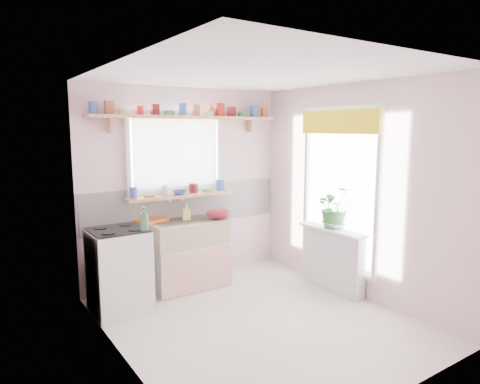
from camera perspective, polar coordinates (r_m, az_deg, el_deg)
room at (r=5.33m, az=2.71°, el=1.86°), size 3.20×3.20×3.20m
sink_unit at (r=5.46m, az=-7.04°, el=-8.09°), size 0.95×0.65×1.11m
cooker at (r=4.89m, az=-15.82°, el=-9.99°), size 0.58×0.58×0.93m
radiator_ledge at (r=5.46m, az=12.29°, el=-8.61°), size 0.22×0.95×0.78m
windowsill at (r=5.47m, az=-8.06°, el=-0.48°), size 1.40×0.22×0.04m
pine_shelf at (r=5.46m, az=-6.79°, el=9.85°), size 2.52×0.24×0.04m
shelf_crockery at (r=5.47m, az=-6.81°, el=10.63°), size 2.47×0.11×0.12m
sill_crockery at (r=5.45m, az=-8.24°, el=0.28°), size 1.35×0.11×0.12m
dish_tray at (r=5.39m, az=-11.69°, el=-3.66°), size 0.42×0.36×0.04m
colander at (r=5.41m, az=-2.97°, el=-2.87°), size 0.32×0.32×0.14m
jade_plant at (r=5.35m, az=12.57°, el=-1.94°), size 0.57×0.54×0.52m
fruit_bowl at (r=5.39m, az=12.57°, el=-4.29°), size 0.32×0.32×0.07m
herb_pot at (r=5.34m, az=12.93°, el=-3.53°), size 0.15×0.12×0.24m
soap_bottle_sink at (r=5.39m, az=-7.17°, el=-2.59°), size 0.12×0.12×0.21m
sill_cup at (r=5.31m, az=-9.98°, el=-0.04°), size 0.13×0.13×0.10m
sill_bowl at (r=5.40m, az=-7.96°, el=-0.07°), size 0.21×0.21×0.06m
shelf_vase at (r=5.69m, az=-3.86°, el=10.83°), size 0.18×0.18×0.16m
cooker_bottle at (r=4.61m, az=-12.65°, el=-3.51°), size 0.11×0.11×0.25m
fruit at (r=5.38m, az=12.59°, el=-3.64°), size 0.20×0.14×0.10m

